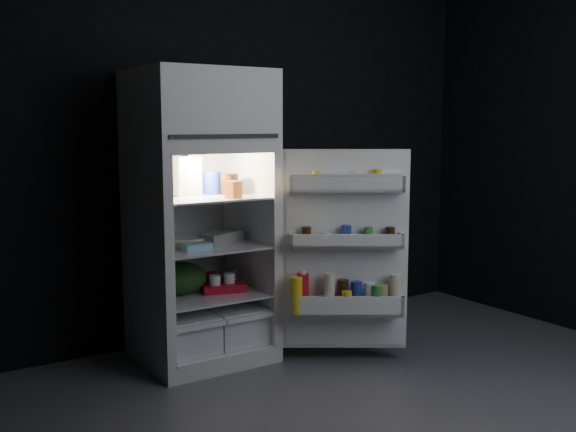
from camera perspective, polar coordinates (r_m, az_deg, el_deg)
floor at (r=3.61m, az=9.42°, el=-16.11°), size 4.00×3.40×0.00m
wall_back at (r=4.70m, az=-4.43°, el=6.44°), size 4.00×0.00×2.70m
refrigerator at (r=4.17m, az=-7.61°, el=0.80°), size 0.76×0.71×1.78m
fridge_door at (r=4.09m, az=4.90°, el=-3.24°), size 0.71×0.55×1.22m
milk_jug at (r=4.14m, az=-8.73°, el=3.38°), size 0.15×0.15×0.24m
mayo_jar at (r=4.21m, az=-6.44°, el=2.80°), size 0.13×0.13×0.14m
jam_jar at (r=4.17m, az=-4.99°, el=2.71°), size 0.13×0.13×0.13m
amber_bottle at (r=4.14m, az=-10.66°, el=3.19°), size 0.10×0.10×0.22m
small_carton at (r=3.97m, az=-4.64°, el=2.25°), size 0.10×0.09×0.10m
egg_carton at (r=4.18m, az=-5.62°, el=-1.85°), size 0.32×0.22×0.07m
pie at (r=4.18m, az=-8.73°, el=-2.11°), size 0.40×0.40×0.04m
flat_package at (r=3.98m, az=-7.72°, el=-2.60°), size 0.17×0.09×0.04m
wrapped_pkg at (r=4.33m, az=-6.11°, el=-1.67°), size 0.14×0.13×0.05m
produce_bag at (r=4.18m, az=-9.30°, el=-5.22°), size 0.41×0.36×0.20m
yogurt_tray at (r=4.22m, az=-5.48°, el=-6.06°), size 0.30×0.21×0.05m
small_can_red at (r=4.37m, az=-6.51°, el=-5.32°), size 0.08×0.08×0.09m
small_can_silver at (r=4.43m, az=-4.61°, el=-5.11°), size 0.08×0.08×0.09m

